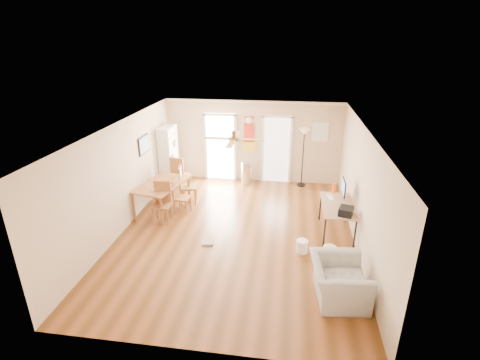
% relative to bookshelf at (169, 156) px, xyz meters
% --- Properties ---
extents(floor, '(7.00, 7.00, 0.00)m').
position_rel_bookshelf_xyz_m(floor, '(2.54, -2.72, -0.94)').
color(floor, brown).
rests_on(floor, ground).
extents(ceiling, '(5.50, 7.00, 0.00)m').
position_rel_bookshelf_xyz_m(ceiling, '(2.54, -2.72, 1.66)').
color(ceiling, silver).
rests_on(ceiling, floor).
extents(wall_back, '(5.50, 0.04, 2.60)m').
position_rel_bookshelf_xyz_m(wall_back, '(2.54, 0.78, 0.36)').
color(wall_back, beige).
rests_on(wall_back, floor).
extents(wall_front, '(5.50, 0.04, 2.60)m').
position_rel_bookshelf_xyz_m(wall_front, '(2.54, -6.22, 0.36)').
color(wall_front, beige).
rests_on(wall_front, floor).
extents(wall_left, '(0.04, 7.00, 2.60)m').
position_rel_bookshelf_xyz_m(wall_left, '(-0.21, -2.72, 0.36)').
color(wall_left, beige).
rests_on(wall_left, floor).
extents(wall_right, '(0.04, 7.00, 2.60)m').
position_rel_bookshelf_xyz_m(wall_right, '(5.29, -2.72, 0.36)').
color(wall_right, beige).
rests_on(wall_right, floor).
extents(crown_molding, '(5.50, 7.00, 0.08)m').
position_rel_bookshelf_xyz_m(crown_molding, '(2.54, -2.72, 1.62)').
color(crown_molding, white).
rests_on(crown_molding, wall_back).
extents(kitchen_doorway, '(0.90, 0.10, 2.10)m').
position_rel_bookshelf_xyz_m(kitchen_doorway, '(1.49, 0.76, 0.11)').
color(kitchen_doorway, white).
rests_on(kitchen_doorway, wall_back).
extents(bathroom_doorway, '(0.80, 0.10, 2.10)m').
position_rel_bookshelf_xyz_m(bathroom_doorway, '(3.29, 0.76, 0.11)').
color(bathroom_doorway, white).
rests_on(bathroom_doorway, wall_back).
extents(wall_decal, '(0.46, 0.03, 1.10)m').
position_rel_bookshelf_xyz_m(wall_decal, '(2.42, 0.76, 0.61)').
color(wall_decal, red).
rests_on(wall_decal, wall_back).
extents(ac_grille, '(0.50, 0.04, 0.60)m').
position_rel_bookshelf_xyz_m(ac_grille, '(4.59, 0.75, 0.76)').
color(ac_grille, white).
rests_on(ac_grille, wall_back).
extents(framed_poster, '(0.04, 0.66, 0.48)m').
position_rel_bookshelf_xyz_m(framed_poster, '(-0.18, -1.32, 0.76)').
color(framed_poster, black).
rests_on(framed_poster, wall_left).
extents(ceiling_fan, '(1.24, 1.24, 0.20)m').
position_rel_bookshelf_xyz_m(ceiling_fan, '(2.54, -3.02, 1.49)').
color(ceiling_fan, '#593819').
rests_on(ceiling_fan, ceiling).
extents(bookshelf, '(0.47, 0.88, 1.88)m').
position_rel_bookshelf_xyz_m(bookshelf, '(0.00, 0.00, 0.00)').
color(bookshelf, white).
rests_on(bookshelf, floor).
extents(dining_table, '(1.25, 1.73, 0.78)m').
position_rel_bookshelf_xyz_m(dining_table, '(0.39, -1.78, -0.55)').
color(dining_table, olive).
rests_on(dining_table, floor).
extents(dining_chair_right_a, '(0.52, 0.52, 1.08)m').
position_rel_bookshelf_xyz_m(dining_chair_right_a, '(0.94, -1.20, -0.40)').
color(dining_chair_right_a, olive).
rests_on(dining_chair_right_a, floor).
extents(dining_chair_right_b, '(0.42, 0.42, 0.92)m').
position_rel_bookshelf_xyz_m(dining_chair_right_b, '(0.94, -1.79, -0.48)').
color(dining_chair_right_b, '#9F6B33').
rests_on(dining_chair_right_b, floor).
extents(dining_chair_near, '(0.46, 0.46, 1.04)m').
position_rel_bookshelf_xyz_m(dining_chair_near, '(0.59, -2.42, -0.42)').
color(dining_chair_near, '#945A30').
rests_on(dining_chair_near, floor).
extents(dining_chair_far, '(0.54, 0.54, 1.09)m').
position_rel_bookshelf_xyz_m(dining_chair_far, '(0.48, -0.36, -0.40)').
color(dining_chair_far, '#93582F').
rests_on(dining_chair_far, floor).
extents(trash_can, '(0.40, 0.40, 0.72)m').
position_rel_bookshelf_xyz_m(trash_can, '(2.38, 0.43, -0.58)').
color(trash_can, '#BDBDBF').
rests_on(trash_can, floor).
extents(torchiere_lamp, '(0.41, 0.41, 1.83)m').
position_rel_bookshelf_xyz_m(torchiere_lamp, '(4.12, 0.52, -0.02)').
color(torchiere_lamp, black).
rests_on(torchiere_lamp, floor).
extents(computer_desk, '(0.73, 1.45, 0.78)m').
position_rel_bookshelf_xyz_m(computer_desk, '(4.88, -2.41, -0.55)').
color(computer_desk, tan).
rests_on(computer_desk, floor).
extents(imac, '(0.20, 0.54, 0.50)m').
position_rel_bookshelf_xyz_m(imac, '(5.01, -2.11, 0.09)').
color(imac, black).
rests_on(imac, computer_desk).
extents(keyboard, '(0.17, 0.37, 0.01)m').
position_rel_bookshelf_xyz_m(keyboard, '(4.74, -2.04, -0.16)').
color(keyboard, silver).
rests_on(keyboard, computer_desk).
extents(printer, '(0.38, 0.41, 0.17)m').
position_rel_bookshelf_xyz_m(printer, '(4.99, -2.90, -0.08)').
color(printer, black).
rests_on(printer, computer_desk).
extents(orange_bottle, '(0.11, 0.11, 0.27)m').
position_rel_bookshelf_xyz_m(orange_bottle, '(4.84, -1.73, -0.03)').
color(orange_bottle, orange).
rests_on(orange_bottle, computer_desk).
extents(wastebasket_a, '(0.28, 0.28, 0.29)m').
position_rel_bookshelf_xyz_m(wastebasket_a, '(4.08, -3.31, -0.79)').
color(wastebasket_a, white).
rests_on(wastebasket_a, floor).
extents(wastebasket_b, '(0.37, 0.37, 0.33)m').
position_rel_bookshelf_xyz_m(wastebasket_b, '(4.64, -3.55, -0.78)').
color(wastebasket_b, silver).
rests_on(wastebasket_b, floor).
extents(floor_cloth, '(0.29, 0.24, 0.04)m').
position_rel_bookshelf_xyz_m(floor_cloth, '(1.96, -3.26, -0.92)').
color(floor_cloth, gray).
rests_on(floor_cloth, floor).
extents(armchair, '(1.07, 1.19, 0.72)m').
position_rel_bookshelf_xyz_m(armchair, '(4.69, -4.69, -0.58)').
color(armchair, '#A9A8A3').
rests_on(armchair, floor).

